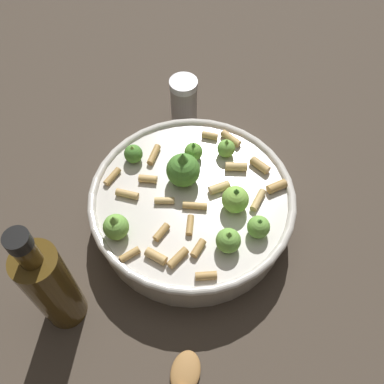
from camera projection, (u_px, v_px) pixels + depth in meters
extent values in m
plane|color=#42382D|center=(192.00, 218.00, 0.64)|extent=(2.40, 2.40, 0.00)
cylinder|color=beige|center=(192.00, 207.00, 0.62)|extent=(0.28, 0.28, 0.06)
torus|color=beige|center=(192.00, 196.00, 0.59)|extent=(0.29, 0.29, 0.01)
sphere|color=#75B247|center=(228.00, 241.00, 0.54)|extent=(0.03, 0.03, 0.03)
cone|color=#75B247|center=(229.00, 235.00, 0.52)|extent=(0.02, 0.02, 0.01)
sphere|color=#4C8933|center=(133.00, 154.00, 0.62)|extent=(0.03, 0.03, 0.03)
cone|color=#8CC64C|center=(132.00, 148.00, 0.61)|extent=(0.01, 0.01, 0.01)
sphere|color=#75B247|center=(257.00, 229.00, 0.55)|extent=(0.03, 0.03, 0.03)
cone|color=#4C8933|center=(259.00, 224.00, 0.54)|extent=(0.02, 0.02, 0.01)
sphere|color=#75B247|center=(116.00, 227.00, 0.55)|extent=(0.03, 0.03, 0.03)
cone|color=#75B247|center=(114.00, 220.00, 0.53)|extent=(0.02, 0.02, 0.02)
sphere|color=#609E38|center=(193.00, 152.00, 0.62)|extent=(0.03, 0.03, 0.03)
cone|color=#4C8933|center=(194.00, 145.00, 0.61)|extent=(0.01, 0.01, 0.01)
sphere|color=#4C8933|center=(183.00, 170.00, 0.59)|extent=(0.05, 0.05, 0.05)
cone|color=#4C8933|center=(183.00, 159.00, 0.57)|extent=(0.02, 0.02, 0.02)
sphere|color=#8CC64C|center=(235.00, 199.00, 0.57)|extent=(0.04, 0.04, 0.04)
cone|color=#4C8933|center=(236.00, 192.00, 0.55)|extent=(0.02, 0.02, 0.01)
sphere|color=#75B247|center=(227.00, 149.00, 0.62)|extent=(0.03, 0.03, 0.03)
cone|color=#75B247|center=(227.00, 143.00, 0.61)|extent=(0.01, 0.01, 0.01)
cylinder|color=tan|center=(163.00, 233.00, 0.56)|extent=(0.03, 0.01, 0.01)
cylinder|color=tan|center=(190.00, 225.00, 0.56)|extent=(0.03, 0.02, 0.01)
cylinder|color=tan|center=(236.00, 167.00, 0.62)|extent=(0.03, 0.03, 0.01)
cylinder|color=tan|center=(258.00, 200.00, 0.58)|extent=(0.03, 0.01, 0.01)
cylinder|color=tan|center=(178.00, 258.00, 0.54)|extent=(0.03, 0.01, 0.01)
cylinder|color=tan|center=(198.00, 248.00, 0.54)|extent=(0.03, 0.01, 0.01)
cylinder|color=tan|center=(112.00, 176.00, 0.61)|extent=(0.03, 0.01, 0.01)
cylinder|color=tan|center=(231.00, 138.00, 0.65)|extent=(0.02, 0.04, 0.01)
cylinder|color=tan|center=(210.00, 135.00, 0.65)|extent=(0.02, 0.03, 0.01)
cylinder|color=tan|center=(219.00, 187.00, 0.59)|extent=(0.03, 0.03, 0.01)
cylinder|color=tan|center=(260.00, 165.00, 0.62)|extent=(0.02, 0.03, 0.01)
cylinder|color=tan|center=(130.00, 255.00, 0.54)|extent=(0.03, 0.02, 0.01)
cylinder|color=tan|center=(127.00, 194.00, 0.59)|extent=(0.02, 0.03, 0.01)
cylinder|color=tan|center=(277.00, 186.00, 0.60)|extent=(0.03, 0.02, 0.01)
cylinder|color=tan|center=(156.00, 256.00, 0.54)|extent=(0.01, 0.03, 0.01)
cylinder|color=tan|center=(195.00, 206.00, 0.58)|extent=(0.02, 0.03, 0.01)
cylinder|color=tan|center=(164.00, 201.00, 0.58)|extent=(0.02, 0.03, 0.01)
cylinder|color=tan|center=(148.00, 179.00, 0.60)|extent=(0.02, 0.03, 0.01)
cylinder|color=tan|center=(154.00, 155.00, 0.63)|extent=(0.04, 0.02, 0.01)
cylinder|color=tan|center=(206.00, 276.00, 0.52)|extent=(0.02, 0.03, 0.01)
cylinder|color=gray|center=(184.00, 105.00, 0.72)|extent=(0.04, 0.04, 0.08)
cylinder|color=silver|center=(183.00, 84.00, 0.68)|extent=(0.05, 0.05, 0.01)
cylinder|color=#4C3814|center=(52.00, 288.00, 0.50)|extent=(0.05, 0.05, 0.15)
cylinder|color=#4C3814|center=(27.00, 253.00, 0.42)|extent=(0.02, 0.02, 0.04)
cylinder|color=black|center=(18.00, 241.00, 0.40)|extent=(0.03, 0.03, 0.02)
ellipsoid|color=#9E703D|center=(185.00, 372.00, 0.52)|extent=(0.06, 0.05, 0.01)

